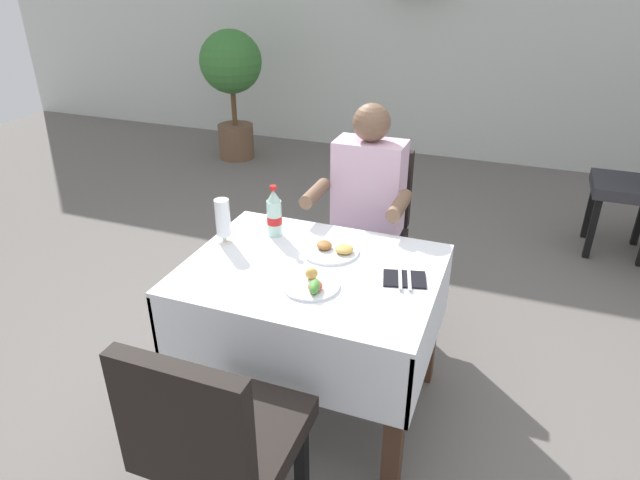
{
  "coord_description": "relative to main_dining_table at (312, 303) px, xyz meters",
  "views": [
    {
      "loc": [
        0.72,
        -1.88,
        1.91
      ],
      "look_at": [
        -0.03,
        0.09,
        0.82
      ],
      "focal_mm": 31.19,
      "sensor_mm": 36.0,
      "label": 1
    }
  ],
  "objects": [
    {
      "name": "seated_diner_far",
      "position": [
        0.03,
        0.7,
        0.15
      ],
      "size": [
        0.5,
        0.46,
        1.26
      ],
      "color": "#282D42",
      "rests_on": "ground"
    },
    {
      "name": "plate_far_diner",
      "position": [
        0.03,
        0.15,
        0.19
      ],
      "size": [
        0.26,
        0.26,
        0.04
      ],
      "color": "white",
      "rests_on": "main_dining_table"
    },
    {
      "name": "potted_plant_corner",
      "position": [
        -2.05,
        3.07,
        0.28
      ],
      "size": [
        0.61,
        0.61,
        1.28
      ],
      "color": "brown",
      "rests_on": "ground"
    },
    {
      "name": "chair_near_camera_side",
      "position": [
        -0.0,
        -0.81,
        -0.01
      ],
      "size": [
        0.44,
        0.5,
        0.97
      ],
      "color": "black",
      "rests_on": "ground"
    },
    {
      "name": "cola_bottle_primary",
      "position": [
        -0.27,
        0.22,
        0.28
      ],
      "size": [
        0.07,
        0.07,
        0.25
      ],
      "color": "silver",
      "rests_on": "main_dining_table"
    },
    {
      "name": "main_dining_table",
      "position": [
        0.0,
        0.0,
        0.0
      ],
      "size": [
        1.06,
        0.83,
        0.74
      ],
      "color": "white",
      "rests_on": "ground"
    },
    {
      "name": "plate_near_camera",
      "position": [
        0.06,
        -0.15,
        0.19
      ],
      "size": [
        0.23,
        0.23,
        0.06
      ],
      "color": "white",
      "rests_on": "main_dining_table"
    },
    {
      "name": "napkin_cutlery_set",
      "position": [
        0.39,
        0.04,
        0.18
      ],
      "size": [
        0.2,
        0.2,
        0.01
      ],
      "color": "black",
      "rests_on": "main_dining_table"
    },
    {
      "name": "ground_plane",
      "position": [
        0.03,
        0.01,
        -0.56
      ],
      "size": [
        11.0,
        11.0,
        0.0
      ],
      "primitive_type": "plane",
      "color": "#66605B"
    },
    {
      "name": "beer_glass_left",
      "position": [
        -0.46,
        0.08,
        0.28
      ],
      "size": [
        0.07,
        0.07,
        0.21
      ],
      "color": "white",
      "rests_on": "main_dining_table"
    },
    {
      "name": "chair_far_diner_seat",
      "position": [
        -0.0,
        0.81,
        -0.01
      ],
      "size": [
        0.44,
        0.5,
        0.97
      ],
      "color": "black",
      "rests_on": "ground"
    }
  ]
}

